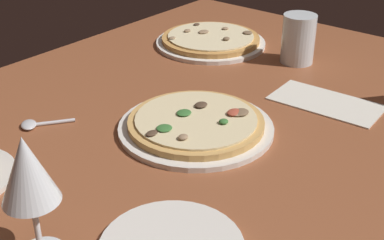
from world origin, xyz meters
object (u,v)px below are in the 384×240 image
object	(u,v)px
spoon	(35,124)
wine_glass_far	(28,174)
pizza_main	(196,124)
paper_menu	(326,102)
water_glass	(298,42)
pizza_side	(211,40)

from	to	relation	value
spoon	wine_glass_far	bearing A→B (deg)	-124.90
pizza_main	paper_menu	xyz separation A→B (cm)	(25.29, -13.43, -1.07)
paper_menu	pizza_main	bearing A→B (deg)	149.17
water_glass	spoon	size ratio (longest dim) A/B	1.23
pizza_side	wine_glass_far	size ratio (longest dim) A/B	1.59
spoon	water_glass	bearing A→B (deg)	-20.29
pizza_side	wine_glass_far	distance (cm)	82.51
wine_glass_far	spoon	bearing A→B (deg)	55.10
paper_menu	spoon	xyz separation A→B (cm)	(-43.13, 37.58, 0.31)
pizza_main	wine_glass_far	world-z (taller)	wine_glass_far
spoon	paper_menu	bearing A→B (deg)	-41.07
pizza_side	water_glass	bearing A→B (deg)	-81.00
pizza_side	paper_menu	world-z (taller)	pizza_side
water_glass	spoon	world-z (taller)	water_glass
pizza_main	spoon	bearing A→B (deg)	126.44
paper_menu	wine_glass_far	bearing A→B (deg)	169.76
wine_glass_far	pizza_side	bearing A→B (deg)	21.94
paper_menu	pizza_side	bearing A→B (deg)	69.66
paper_menu	water_glass	bearing A→B (deg)	42.01
pizza_main	wine_glass_far	bearing A→B (deg)	-172.28
pizza_side	paper_menu	size ratio (longest dim) A/B	1.29
pizza_main	spoon	size ratio (longest dim) A/B	3.04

